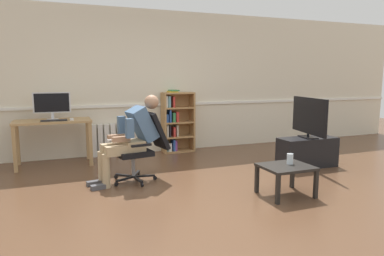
{
  "coord_description": "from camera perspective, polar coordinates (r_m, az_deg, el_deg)",
  "views": [
    {
      "loc": [
        -1.74,
        -3.98,
        1.47
      ],
      "look_at": [
        0.15,
        0.85,
        0.7
      ],
      "focal_mm": 32.93,
      "sensor_mm": 36.0,
      "label": 1
    }
  ],
  "objects": [
    {
      "name": "bookshelf",
      "position": [
        6.84,
        -2.68,
        0.95
      ],
      "size": [
        0.62,
        0.29,
        1.21
      ],
      "color": "#AD7F4C",
      "rests_on": "ground_plane"
    },
    {
      "name": "imac_monitor",
      "position": [
        6.23,
        -21.74,
        3.68
      ],
      "size": [
        0.58,
        0.14,
        0.45
      ],
      "color": "silver",
      "rests_on": "computer_desk"
    },
    {
      "name": "drinking_glass",
      "position": [
        4.57,
        15.59,
        -4.84
      ],
      "size": [
        0.08,
        0.08,
        0.13
      ],
      "primitive_type": "cylinder",
      "color": "silver",
      "rests_on": "coffee_table"
    },
    {
      "name": "office_chair",
      "position": [
        5.01,
        -7.91,
        -2.52
      ],
      "size": [
        0.81,
        0.63,
        0.97
      ],
      "rotation": [
        0.0,
        0.0,
        -1.41
      ],
      "color": "black",
      "rests_on": "ground_plane"
    },
    {
      "name": "radiator",
      "position": [
        6.7,
        -12.66,
        -1.85
      ],
      "size": [
        0.77,
        0.08,
        0.6
      ],
      "color": "white",
      "rests_on": "ground_plane"
    },
    {
      "name": "computer_mouse",
      "position": [
        6.06,
        -18.89,
        1.37
      ],
      "size": [
        0.06,
        0.1,
        0.03
      ],
      "primitive_type": "cube",
      "color": "white",
      "rests_on": "computer_desk"
    },
    {
      "name": "back_wall",
      "position": [
        6.86,
        -6.71,
        7.36
      ],
      "size": [
        12.0,
        0.13,
        2.7
      ],
      "color": "beige",
      "rests_on": "ground_plane"
    },
    {
      "name": "tv_screen",
      "position": [
        5.95,
        18.43,
        1.74
      ],
      "size": [
        0.25,
        1.0,
        0.65
      ],
      "rotation": [
        0.0,
        0.0,
        1.39
      ],
      "color": "black",
      "rests_on": "tv_stand"
    },
    {
      "name": "person_seated",
      "position": [
        4.93,
        -9.83,
        -1.29
      ],
      "size": [
        1.03,
        0.47,
        1.21
      ],
      "rotation": [
        0.0,
        0.0,
        -1.41
      ],
      "color": "tan",
      "rests_on": "ground_plane"
    },
    {
      "name": "computer_desk",
      "position": [
        6.19,
        -21.6,
        0.12
      ],
      "size": [
        1.2,
        0.58,
        0.76
      ],
      "color": "tan",
      "rests_on": "ground_plane"
    },
    {
      "name": "tv_stand",
      "position": [
        6.04,
        18.16,
        -3.74
      ],
      "size": [
        0.97,
        0.39,
        0.48
      ],
      "color": "black",
      "rests_on": "ground_plane"
    },
    {
      "name": "ground_plane",
      "position": [
        4.59,
        2.16,
        -10.25
      ],
      "size": [
        18.0,
        18.0,
        0.0
      ],
      "primitive_type": "plane",
      "color": "brown"
    },
    {
      "name": "keyboard",
      "position": [
        6.04,
        -21.44,
        1.15
      ],
      "size": [
        0.4,
        0.12,
        0.02
      ],
      "primitive_type": "cube",
      "color": "black",
      "rests_on": "computer_desk"
    },
    {
      "name": "coffee_table",
      "position": [
        4.51,
        15.0,
        -6.57
      ],
      "size": [
        0.6,
        0.51,
        0.38
      ],
      "color": "black",
      "rests_on": "ground_plane"
    }
  ]
}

